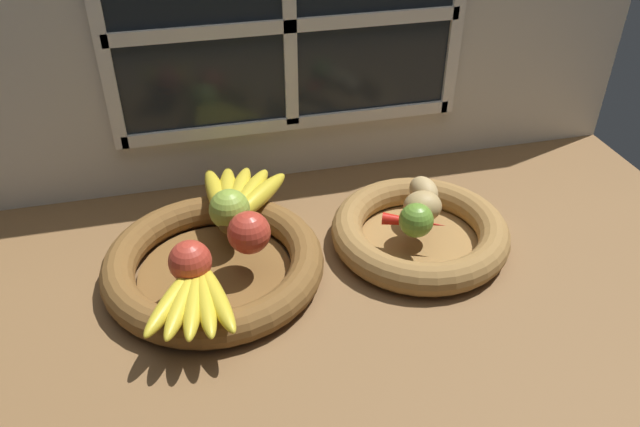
# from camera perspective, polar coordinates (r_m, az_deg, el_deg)

# --- Properties ---
(ground_plane) EXTENTS (1.40, 0.90, 0.03)m
(ground_plane) POSITION_cam_1_polar(r_m,az_deg,el_deg) (1.07, 0.67, -4.71)
(ground_plane) COLOR brown
(back_wall) EXTENTS (1.40, 0.05, 0.55)m
(back_wall) POSITION_cam_1_polar(r_m,az_deg,el_deg) (1.18, -2.98, 15.62)
(back_wall) COLOR silver
(back_wall) RESTS_ON ground_plane
(fruit_bowl_left) EXTENTS (0.36, 0.36, 0.05)m
(fruit_bowl_left) POSITION_cam_1_polar(r_m,az_deg,el_deg) (1.03, -9.64, -4.51)
(fruit_bowl_left) COLOR brown
(fruit_bowl_left) RESTS_ON ground_plane
(fruit_bowl_right) EXTENTS (0.31, 0.31, 0.05)m
(fruit_bowl_right) POSITION_cam_1_polar(r_m,az_deg,el_deg) (1.09, 9.03, -1.67)
(fruit_bowl_right) COLOR olive
(fruit_bowl_right) RESTS_ON ground_plane
(apple_red_front) EXTENTS (0.06, 0.06, 0.06)m
(apple_red_front) POSITION_cam_1_polar(r_m,az_deg,el_deg) (0.94, -11.73, -4.30)
(apple_red_front) COLOR #B73828
(apple_red_front) RESTS_ON fruit_bowl_left
(apple_red_right) EXTENTS (0.07, 0.07, 0.07)m
(apple_red_right) POSITION_cam_1_polar(r_m,az_deg,el_deg) (0.98, -6.49, -1.74)
(apple_red_right) COLOR #B73828
(apple_red_right) RESTS_ON fruit_bowl_left
(apple_green_back) EXTENTS (0.07, 0.07, 0.07)m
(apple_green_back) POSITION_cam_1_polar(r_m,az_deg,el_deg) (1.04, -8.24, 0.37)
(apple_green_back) COLOR #8CAD3D
(apple_green_back) RESTS_ON fruit_bowl_left
(banana_bunch_front) EXTENTS (0.14, 0.17, 0.03)m
(banana_bunch_front) POSITION_cam_1_polar(r_m,az_deg,el_deg) (0.91, -11.34, -7.47)
(banana_bunch_front) COLOR gold
(banana_bunch_front) RESTS_ON fruit_bowl_left
(banana_bunch_back) EXTENTS (0.16, 0.19, 0.03)m
(banana_bunch_back) POSITION_cam_1_polar(r_m,az_deg,el_deg) (1.10, -7.54, 1.51)
(banana_bunch_back) COLOR gold
(banana_bunch_back) RESTS_ON fruit_bowl_left
(potato_large) EXTENTS (0.07, 0.07, 0.05)m
(potato_large) POSITION_cam_1_polar(r_m,az_deg,el_deg) (1.06, 9.30, 0.68)
(potato_large) COLOR tan
(potato_large) RESTS_ON fruit_bowl_right
(potato_back) EXTENTS (0.05, 0.07, 0.05)m
(potato_back) POSITION_cam_1_polar(r_m,az_deg,el_deg) (1.11, 9.41, 2.02)
(potato_back) COLOR tan
(potato_back) RESTS_ON fruit_bowl_right
(lime_near) EXTENTS (0.06, 0.06, 0.06)m
(lime_near) POSITION_cam_1_polar(r_m,az_deg,el_deg) (1.02, 8.75, -0.61)
(lime_near) COLOR olive
(lime_near) RESTS_ON fruit_bowl_right
(chili_pepper) EXTENTS (0.10, 0.06, 0.02)m
(chili_pepper) POSITION_cam_1_polar(r_m,az_deg,el_deg) (1.05, 8.54, -0.77)
(chili_pepper) COLOR red
(chili_pepper) RESTS_ON fruit_bowl_right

